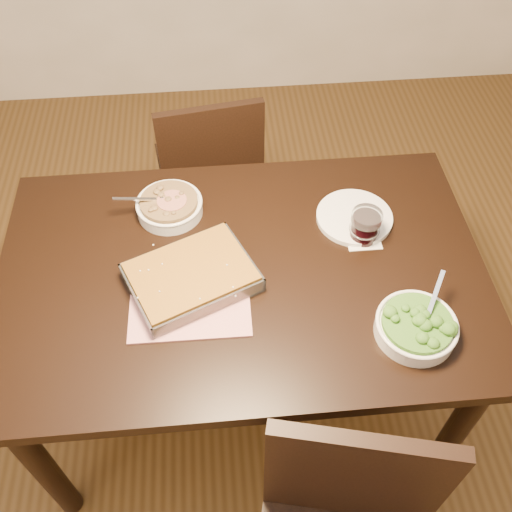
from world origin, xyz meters
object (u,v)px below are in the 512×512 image
baking_dish (192,277)px  wine_tumbler (365,225)px  table (243,289)px  stew_bowl (169,206)px  broccoli_bowl (416,326)px  dinner_plate (354,217)px  chair_far (210,169)px

baking_dish → wine_tumbler: 0.53m
table → baking_dish: size_ratio=3.46×
table → wine_tumbler: (0.37, 0.09, 0.15)m
stew_bowl → broccoli_bowl: size_ratio=1.00×
baking_dish → dinner_plate: baking_dish is taller
broccoli_bowl → baking_dish: broccoli_bowl is taller
baking_dish → wine_tumbler: (0.51, 0.13, 0.03)m
broccoli_bowl → chair_far: (-0.51, 1.00, -0.31)m
table → chair_far: 0.78m
stew_bowl → baking_dish: 0.29m
chair_far → stew_bowl: bearing=67.5°
wine_tumbler → dinner_plate: (-0.01, 0.08, -0.05)m
wine_tumbler → table: bearing=-166.6°
table → broccoli_bowl: broccoli_bowl is taller
dinner_plate → wine_tumbler: bearing=-82.4°
stew_bowl → baking_dish: (0.06, -0.28, 0.00)m
wine_tumbler → broccoli_bowl: bearing=-79.2°
chair_far → wine_tumbler: bearing=115.5°
broccoli_bowl → baking_dish: bearing=159.6°
table → chair_far: (-0.08, 0.75, -0.18)m
wine_tumbler → chair_far: wine_tumbler is taller
broccoli_bowl → table: bearing=149.9°
stew_bowl → chair_far: (0.12, 0.50, -0.31)m
table → stew_bowl: stew_bowl is taller
stew_bowl → wine_tumbler: size_ratio=2.27×
broccoli_bowl → chair_far: chair_far is taller
dinner_plate → chair_far: 0.79m
stew_bowl → chair_far: chair_far is taller
table → dinner_plate: 0.41m
broccoli_bowl → dinner_plate: bearing=100.2°
table → baking_dish: bearing=-165.2°
broccoli_bowl → dinner_plate: (-0.07, 0.42, -0.02)m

